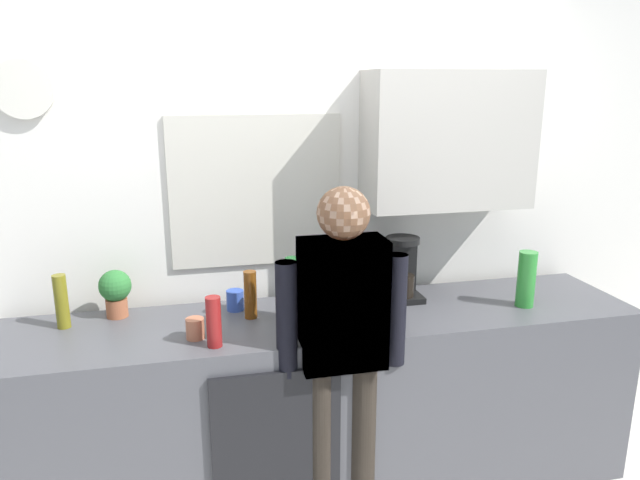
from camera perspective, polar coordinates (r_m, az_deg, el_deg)
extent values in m
cube|color=#4C4C51|center=(3.03, 0.53, -15.52)|extent=(3.06, 0.64, 0.92)
cube|color=black|center=(2.73, -4.15, -20.47)|extent=(0.56, 0.02, 0.83)
cube|color=white|center=(3.11, -1.30, 1.98)|extent=(4.66, 0.10, 2.60)
cube|color=beige|center=(2.97, -6.22, 4.71)|extent=(0.86, 0.02, 0.76)
cube|color=#8CA5C6|center=(2.98, -6.23, 4.73)|extent=(0.80, 0.02, 0.70)
cube|color=#B7B2A8|center=(3.06, 12.31, 9.48)|extent=(0.84, 0.32, 0.68)
cylinder|color=silver|center=(2.97, -26.89, 12.93)|extent=(0.26, 0.03, 0.26)
cube|color=black|center=(3.06, 7.84, -5.45)|extent=(0.20, 0.20, 0.03)
cube|color=black|center=(3.06, 7.54, -2.36)|extent=(0.18, 0.08, 0.28)
cylinder|color=black|center=(3.01, 8.09, -4.40)|extent=(0.11, 0.11, 0.11)
cylinder|color=black|center=(2.97, 8.04, -0.02)|extent=(0.17, 0.17, 0.03)
cylinder|color=#195923|center=(2.74, -2.61, -4.75)|extent=(0.07, 0.07, 0.30)
cylinder|color=maroon|center=(2.51, -10.28, -7.83)|extent=(0.06, 0.06, 0.22)
cylinder|color=brown|center=(2.78, -6.78, -5.30)|extent=(0.06, 0.06, 0.23)
cylinder|color=olive|center=(2.90, -23.82, -5.49)|extent=(0.06, 0.06, 0.25)
cylinder|color=#2D8C33|center=(3.08, 19.41, -3.60)|extent=(0.09, 0.09, 0.28)
cylinder|color=#3351B2|center=(2.91, -8.25, -5.81)|extent=(0.08, 0.08, 0.10)
cylinder|color=#B26647|center=(2.63, -12.03, -8.41)|extent=(0.08, 0.08, 0.09)
cylinder|color=#9E5638|center=(2.96, -19.12, -6.22)|extent=(0.10, 0.10, 0.09)
sphere|color=#2D7233|center=(2.93, -19.30, -4.21)|extent=(0.15, 0.15, 0.15)
cylinder|color=silver|center=(2.60, 2.79, -7.38)|extent=(0.14, 0.14, 0.17)
cylinder|color=black|center=(2.79, -0.05, -19.71)|extent=(0.12, 0.12, 0.82)
cylinder|color=black|center=(2.83, 4.12, -19.14)|extent=(0.12, 0.12, 0.82)
cube|color=white|center=(2.49, 2.21, -6.19)|extent=(0.36, 0.20, 0.56)
sphere|color=beige|center=(2.38, 2.30, 2.62)|extent=(0.22, 0.22, 0.22)
cylinder|color=white|center=(2.46, -3.26, -7.73)|extent=(0.09, 0.09, 0.50)
cylinder|color=white|center=(2.58, 7.39, -6.75)|extent=(0.09, 0.09, 0.50)
cylinder|color=brown|center=(2.79, -0.05, -19.71)|extent=(0.12, 0.12, 0.82)
cylinder|color=brown|center=(2.83, 4.12, -19.14)|extent=(0.12, 0.12, 0.82)
cube|color=#262633|center=(2.49, 2.21, -6.19)|extent=(0.36, 0.20, 0.56)
sphere|color=#A57A59|center=(2.38, 2.30, 2.62)|extent=(0.22, 0.22, 0.22)
cylinder|color=#262633|center=(2.46, -3.26, -7.73)|extent=(0.09, 0.09, 0.50)
cylinder|color=#262633|center=(2.58, 7.39, -6.75)|extent=(0.09, 0.09, 0.50)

